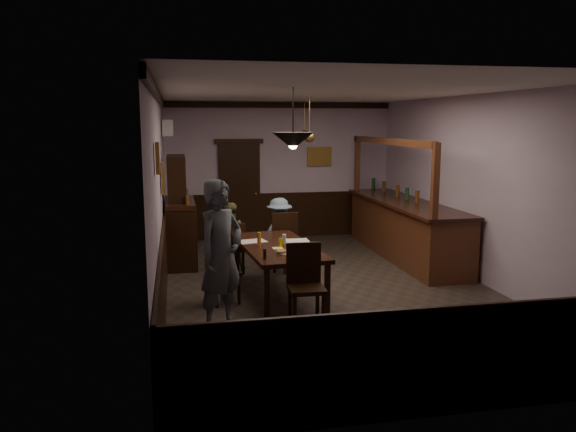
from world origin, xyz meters
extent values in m
cube|color=#2D2621|center=(0.00, 0.00, -0.01)|extent=(5.00, 8.00, 0.01)
cube|color=white|center=(0.00, 0.00, 3.00)|extent=(5.00, 8.00, 0.01)
cube|color=#B098B1|center=(0.00, 4.00, 1.50)|extent=(5.00, 0.01, 3.00)
cube|color=#B098B1|center=(0.00, -4.00, 1.50)|extent=(5.00, 0.01, 3.00)
cube|color=#B098B1|center=(-2.50, 0.00, 1.50)|extent=(0.01, 8.00, 3.00)
cube|color=#B098B1|center=(2.50, 0.00, 1.50)|extent=(0.01, 8.00, 3.00)
cube|color=black|center=(-0.81, -0.20, 0.72)|extent=(1.18, 2.28, 0.06)
cube|color=black|center=(-1.14, -1.25, 0.34)|extent=(0.07, 0.07, 0.69)
cube|color=black|center=(-0.31, -1.18, 0.34)|extent=(0.07, 0.07, 0.69)
cube|color=black|center=(-1.31, 0.78, 0.34)|extent=(0.07, 0.07, 0.69)
cube|color=black|center=(-0.48, 0.85, 0.34)|extent=(0.07, 0.07, 0.69)
cube|color=black|center=(-1.37, 1.11, 0.41)|extent=(0.46, 0.46, 0.05)
cube|color=black|center=(-1.33, 0.94, 0.66)|extent=(0.38, 0.12, 0.46)
cube|color=black|center=(-1.25, 1.30, 0.20)|extent=(0.04, 0.04, 0.39)
cube|color=black|center=(-1.56, 1.23, 0.20)|extent=(0.04, 0.04, 0.39)
cube|color=black|center=(-1.19, 0.99, 0.20)|extent=(0.04, 0.04, 0.39)
cube|color=black|center=(-1.49, 0.93, 0.20)|extent=(0.04, 0.04, 0.39)
cube|color=black|center=(-0.47, 1.19, 0.48)|extent=(0.46, 0.46, 0.05)
cube|color=black|center=(-0.47, 0.98, 0.77)|extent=(0.45, 0.06, 0.54)
cube|color=black|center=(-0.30, 1.37, 0.23)|extent=(0.04, 0.04, 0.46)
cube|color=black|center=(-0.66, 1.36, 0.23)|extent=(0.04, 0.04, 0.46)
cube|color=black|center=(-0.29, 1.01, 0.23)|extent=(0.04, 0.04, 0.46)
cube|color=black|center=(-0.65, 1.00, 0.23)|extent=(0.04, 0.04, 0.46)
cube|color=black|center=(-0.69, -1.59, 0.48)|extent=(0.47, 0.47, 0.05)
cube|color=black|center=(-0.69, -1.39, 0.77)|extent=(0.45, 0.06, 0.53)
cube|color=black|center=(-0.88, -1.77, 0.23)|extent=(0.04, 0.04, 0.46)
cube|color=black|center=(-0.52, -1.78, 0.23)|extent=(0.04, 0.04, 0.46)
cube|color=black|center=(-0.87, -1.40, 0.23)|extent=(0.04, 0.04, 0.46)
cube|color=black|center=(-0.51, -1.42, 0.23)|extent=(0.04, 0.04, 0.46)
cube|color=black|center=(-1.64, -0.47, 0.44)|extent=(0.50, 0.50, 0.05)
cube|color=black|center=(-1.82, -0.52, 0.70)|extent=(0.15, 0.41, 0.49)
cube|color=black|center=(-1.44, -0.58, 0.21)|extent=(0.04, 0.04, 0.42)
cube|color=black|center=(-1.52, -0.26, 0.21)|extent=(0.04, 0.04, 0.42)
cube|color=black|center=(-1.76, -0.67, 0.21)|extent=(0.04, 0.04, 0.42)
cube|color=black|center=(-1.84, -0.35, 0.21)|extent=(0.04, 0.04, 0.42)
imported|color=#50555C|center=(-1.75, -1.53, 0.94)|extent=(0.81, 0.79, 1.88)
imported|color=brown|center=(-1.39, 1.31, 0.60)|extent=(0.63, 0.52, 1.19)
imported|color=slate|center=(-0.49, 1.38, 0.62)|extent=(0.91, 0.70, 1.24)
cube|color=silver|center=(-1.15, 0.13, 0.75)|extent=(0.48, 0.39, 0.01)
cube|color=silver|center=(-0.49, 0.04, 0.75)|extent=(0.43, 0.31, 0.01)
cube|color=#EAD556|center=(-0.84, -0.41, 0.75)|extent=(0.16, 0.16, 0.00)
cylinder|color=white|center=(-0.47, -0.72, 0.76)|extent=(0.15, 0.15, 0.01)
imported|color=white|center=(-0.46, -0.76, 0.80)|extent=(0.09, 0.09, 0.07)
cylinder|color=white|center=(-0.78, -0.78, 0.76)|extent=(0.22, 0.22, 0.01)
torus|color=#C68C47|center=(-0.87, -0.77, 0.79)|extent=(0.13, 0.13, 0.04)
torus|color=#C68C47|center=(-0.81, -0.77, 0.79)|extent=(0.13, 0.13, 0.04)
cylinder|color=yellow|center=(-0.77, -0.29, 0.81)|extent=(0.07, 0.07, 0.12)
cylinder|color=#BF721E|center=(-1.08, -0.17, 0.85)|extent=(0.06, 0.06, 0.20)
cylinder|color=silver|center=(-0.70, -0.15, 0.82)|extent=(0.06, 0.06, 0.15)
cylinder|color=black|center=(-1.13, -1.01, 0.82)|extent=(0.04, 0.04, 0.14)
cube|color=black|center=(-2.20, 2.01, 0.53)|extent=(0.53, 1.49, 1.06)
cube|color=black|center=(-2.20, 2.01, 1.12)|extent=(0.51, 1.44, 0.09)
cube|color=black|center=(-2.25, 2.01, 1.54)|extent=(0.32, 0.96, 0.85)
cube|color=#4B2314|center=(2.00, 1.65, 0.52)|extent=(0.85, 3.94, 1.03)
cube|color=black|center=(1.98, 1.65, 1.05)|extent=(0.94, 4.04, 0.06)
cube|color=#4B2314|center=(1.62, 1.65, 2.21)|extent=(0.10, 3.85, 0.12)
cube|color=#4B2314|center=(1.62, -0.23, 1.64)|extent=(0.10, 0.10, 1.22)
cube|color=#4B2314|center=(1.62, 3.53, 1.64)|extent=(0.10, 0.10, 1.22)
cube|color=black|center=(-0.90, 3.95, 1.05)|extent=(0.90, 0.06, 2.10)
cube|color=white|center=(-2.38, 2.90, 2.45)|extent=(0.20, 0.85, 0.30)
cube|color=olive|center=(-2.46, -1.60, 2.15)|extent=(0.04, 0.28, 0.36)
cube|color=olive|center=(-2.46, 0.80, 1.70)|extent=(0.04, 0.62, 0.48)
cube|color=olive|center=(0.90, 3.96, 1.80)|extent=(0.55, 0.04, 0.42)
cylinder|color=black|center=(-0.74, -0.99, 2.66)|extent=(0.02, 0.02, 0.68)
cone|color=black|center=(-0.74, -0.99, 2.32)|extent=(0.56, 0.56, 0.22)
sphere|color=#FFD88C|center=(-0.74, -0.99, 2.27)|extent=(0.12, 0.12, 0.12)
cylinder|color=#BF8C3F|center=(0.10, 1.60, 2.65)|extent=(0.02, 0.02, 0.70)
cone|color=#BF8C3F|center=(0.10, 1.60, 2.30)|extent=(0.20, 0.20, 0.22)
sphere|color=#FFD88C|center=(0.10, 1.60, 2.25)|extent=(0.12, 0.12, 0.12)
cylinder|color=#BF8C3F|center=(0.30, 2.85, 2.65)|extent=(0.02, 0.02, 0.70)
cone|color=#BF8C3F|center=(0.30, 2.85, 2.30)|extent=(0.20, 0.20, 0.22)
sphere|color=#FFD88C|center=(0.30, 2.85, 2.25)|extent=(0.12, 0.12, 0.12)
camera|label=1|loc=(-2.26, -8.22, 2.55)|focal=35.00mm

